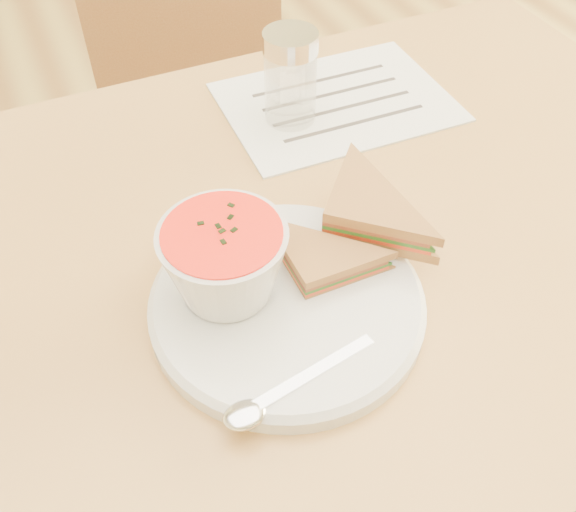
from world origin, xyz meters
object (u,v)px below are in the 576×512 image
dining_table (314,402)px  chair_far (209,151)px  soup_bowl (225,265)px  condiment_shaker (290,79)px  plate (287,304)px

dining_table → chair_far: 0.56m
soup_bowl → condiment_shaker: (0.17, 0.24, 0.00)m
plate → soup_bowl: (-0.05, 0.03, 0.05)m
plate → condiment_shaker: condiment_shaker is taller
plate → chair_far: bearing=79.3°
chair_far → condiment_shaker: 0.53m
plate → condiment_shaker: bearing=65.1°
soup_bowl → condiment_shaker: 0.30m
plate → soup_bowl: soup_bowl is taller
dining_table → soup_bowl: soup_bowl is taller
chair_far → condiment_shaker: size_ratio=7.42×
soup_bowl → chair_far: bearing=74.8°
plate → condiment_shaker: (0.13, 0.27, 0.05)m
dining_table → condiment_shaker: condiment_shaker is taller
dining_table → condiment_shaker: 0.47m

